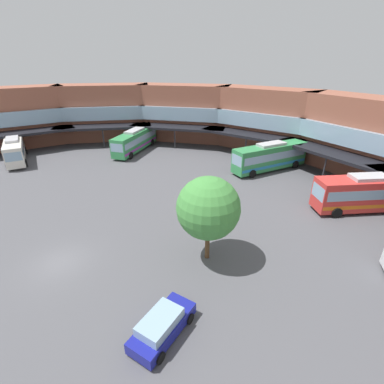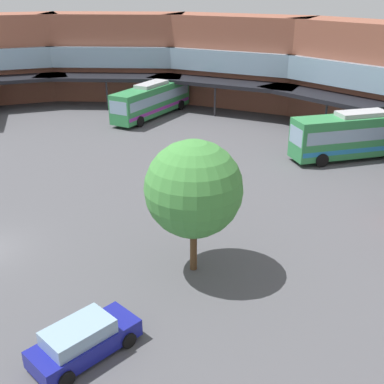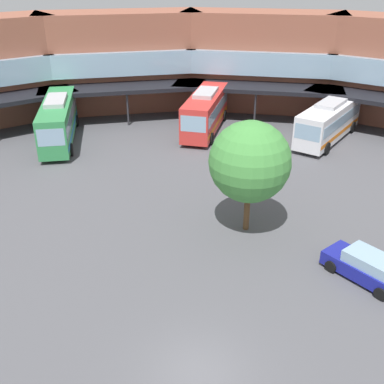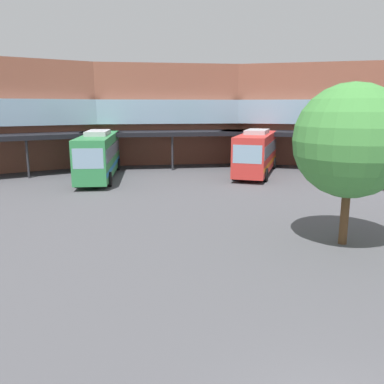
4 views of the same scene
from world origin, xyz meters
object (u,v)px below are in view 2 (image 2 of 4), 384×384
Objects in this scene: parked_car at (83,340)px; plaza_tree at (194,189)px; bus_2 at (359,135)px; bus_0 at (152,99)px.

plaza_tree is at bearing 9.65° from parked_car.
plaza_tree reaches higher than bus_2.
bus_0 is at bearing -51.84° from bus_2.
bus_2 is 29.58m from parked_car.
bus_2 is 2.46× the size of parked_car.
plaza_tree is (11.87, -18.44, 2.50)m from bus_2.
plaza_tree is at bearing 37.89° from bus_0.
bus_2 is (18.44, 13.04, 0.13)m from bus_0.
parked_car is at bearing 36.69° from bus_2.
bus_0 is at bearing 44.60° from parked_car.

